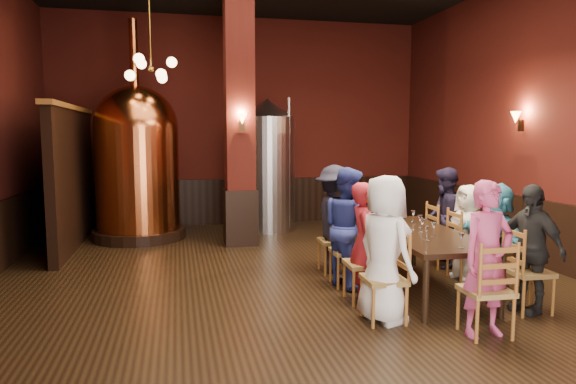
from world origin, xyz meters
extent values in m
plane|color=black|center=(0.00, 0.00, 0.00)|extent=(10.00, 10.00, 0.00)
cube|color=#43120E|center=(0.00, 5.00, 2.25)|extent=(8.00, 0.02, 4.50)
cube|color=#43120E|center=(4.00, 0.00, 2.25)|extent=(0.02, 10.00, 4.50)
cube|color=black|center=(3.96, 0.00, 0.50)|extent=(0.08, 9.90, 1.00)
cube|color=black|center=(0.00, 4.96, 0.50)|extent=(7.90, 0.08, 1.00)
cube|color=#43120E|center=(-0.30, 2.80, 2.25)|extent=(0.58, 0.58, 4.50)
cube|color=black|center=(-3.20, 3.20, 1.20)|extent=(0.22, 3.50, 2.40)
cube|color=black|center=(1.60, -0.43, 0.72)|extent=(1.09, 2.44, 0.06)
cylinder|color=black|center=(1.12, -1.55, 0.34)|extent=(0.07, 0.07, 0.69)
cylinder|color=black|center=(2.00, -1.59, 0.34)|extent=(0.07, 0.07, 0.69)
cylinder|color=black|center=(1.20, 0.72, 0.34)|extent=(0.07, 0.07, 0.69)
cylinder|color=black|center=(2.08, 0.69, 0.34)|extent=(0.07, 0.07, 0.69)
imported|color=white|center=(0.71, -1.40, 0.78)|extent=(0.71, 0.88, 1.56)
imported|color=maroon|center=(0.74, -0.73, 0.71)|extent=(0.46, 0.59, 1.43)
imported|color=navy|center=(0.76, -0.07, 0.78)|extent=(0.58, 0.83, 1.56)
imported|color=black|center=(0.79, 0.60, 0.78)|extent=(0.61, 1.02, 1.55)
imported|color=black|center=(2.41, -1.46, 0.72)|extent=(0.55, 0.91, 1.44)
imported|color=teal|center=(2.44, -0.79, 0.70)|extent=(0.45, 1.30, 1.39)
imported|color=silver|center=(2.46, -0.14, 0.65)|extent=(0.45, 0.66, 1.31)
imported|color=black|center=(2.49, 0.53, 0.75)|extent=(0.61, 0.81, 1.50)
imported|color=#AF3A69|center=(1.54, -1.98, 0.77)|extent=(0.60, 0.43, 1.54)
cylinder|color=black|center=(-2.13, 3.69, 0.10)|extent=(1.73, 1.73, 0.19)
cylinder|color=#B9592A|center=(-2.13, 3.69, 1.15)|extent=(1.96, 1.96, 1.92)
sphere|color=#B9592A|center=(-2.13, 3.69, 2.11)|extent=(1.54, 1.54, 1.54)
cylinder|color=#B9592A|center=(-2.13, 3.69, 3.46)|extent=(0.15, 0.15, 1.25)
cylinder|color=#B2B2B7|center=(0.43, 4.08, 1.17)|extent=(1.16, 1.16, 2.34)
cone|color=#B2B2B7|center=(0.43, 4.08, 2.52)|extent=(1.12, 1.12, 0.37)
cylinder|color=#B2B2B7|center=(0.80, 3.71, 1.40)|extent=(0.07, 0.07, 2.62)
cylinder|color=white|center=(1.73, 0.56, 0.85)|extent=(0.11, 0.11, 0.20)
camera|label=1|loc=(-1.41, -6.36, 1.98)|focal=32.00mm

